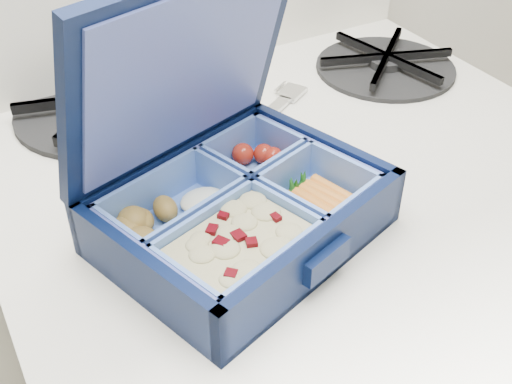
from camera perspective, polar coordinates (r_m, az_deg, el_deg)
bento_box at (r=0.50m, az=-1.29°, el=-1.77°), size 0.25×0.22×0.05m
burner_grate at (r=0.77m, az=11.50°, el=11.38°), size 0.21×0.21×0.02m
burner_grate_rear at (r=0.69m, az=-13.75°, el=7.49°), size 0.21×0.21×0.02m
fork at (r=0.64m, az=-0.69°, el=5.27°), size 0.18×0.13×0.01m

